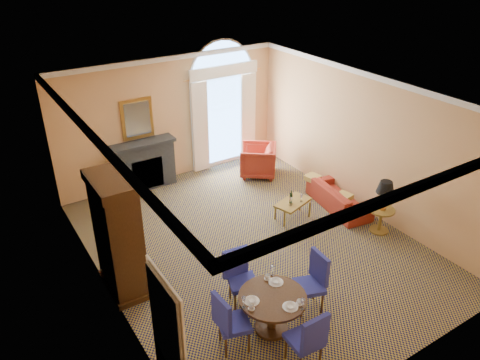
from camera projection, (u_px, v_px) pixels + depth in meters
ground at (253, 244)px, 9.80m from camera, size 7.50×7.50×0.00m
room_envelope at (234, 122)px, 9.11m from camera, size 6.04×7.52×3.45m
armoire at (119, 238)px, 8.12m from camera, size 0.65×1.15×2.26m
dining_table at (272, 305)px, 7.46m from camera, size 1.10×1.10×0.89m
dining_chair_north at (239, 273)px, 8.02m from camera, size 0.59×0.59×1.05m
dining_chair_south at (309, 338)px, 6.75m from camera, size 0.50×0.50×1.05m
dining_chair_east at (314, 278)px, 7.92m from camera, size 0.59×0.59×1.05m
dining_chair_west at (228, 320)px, 7.06m from camera, size 0.58×0.58×1.05m
sofa at (339, 197)px, 11.01m from camera, size 0.97×1.89×0.53m
armchair at (258, 160)px, 12.43m from camera, size 1.29×1.28×0.84m
coffee_table at (293, 203)px, 10.50m from camera, size 0.96×0.71×0.75m
side_table at (384, 200)px, 9.87m from camera, size 0.56×0.56×1.20m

